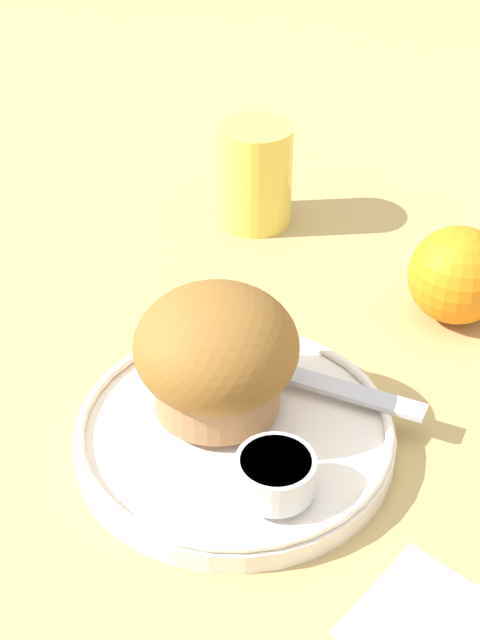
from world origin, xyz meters
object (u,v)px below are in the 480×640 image
(orange_fruit, at_px, (457,275))
(juice_glass, at_px, (255,175))
(muffin, at_px, (216,355))
(butter_knife, at_px, (291,375))

(orange_fruit, bearing_deg, juice_glass, 177.33)
(muffin, relative_size, orange_fruit, 1.39)
(orange_fruit, relative_size, juice_glass, 0.82)
(orange_fruit, distance_m, juice_glass, 0.20)
(muffin, xyz_separation_m, juice_glass, (-0.15, 0.21, -0.01))
(butter_knife, bearing_deg, muffin, -128.06)
(muffin, bearing_deg, butter_knife, 68.82)
(muffin, distance_m, orange_fruit, 0.21)
(orange_fruit, bearing_deg, muffin, -103.73)
(muffin, height_order, butter_knife, muffin)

